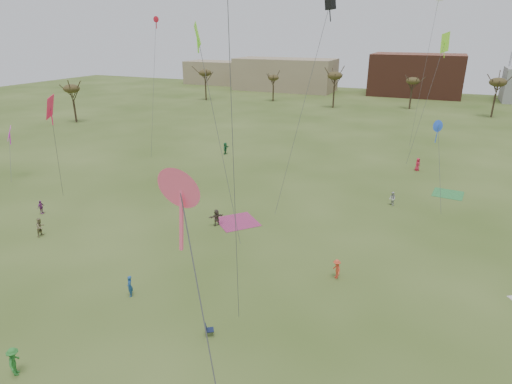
% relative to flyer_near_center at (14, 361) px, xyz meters
% --- Properties ---
extents(ground, '(260.00, 260.00, 0.00)m').
position_rel_flyer_near_center_xyz_m(ground, '(6.58, 6.93, -0.89)').
color(ground, '#344C17').
rests_on(ground, ground).
extents(flyer_near_center, '(1.22, 1.31, 1.77)m').
position_rel_flyer_near_center_xyz_m(flyer_near_center, '(0.00, 0.00, 0.00)').
color(flyer_near_center, '#2A7E2E').
rests_on(flyer_near_center, ground).
extents(flyer_near_right, '(0.69, 0.71, 1.64)m').
position_rel_flyer_near_center_xyz_m(flyer_near_right, '(0.96, 8.71, -0.07)').
color(flyer_near_right, '#1E4B8A').
rests_on(flyer_near_right, ground).
extents(spectator_fore_b, '(0.74, 0.92, 1.82)m').
position_rel_flyer_near_center_xyz_m(spectator_fore_b, '(-13.24, 13.12, 0.03)').
color(spectator_fore_b, '#847954').
rests_on(spectator_fore_b, ground).
extents(spectator_fore_c, '(1.37, 1.57, 1.71)m').
position_rel_flyer_near_center_xyz_m(spectator_fore_c, '(0.95, 21.91, -0.03)').
color(spectator_fore_c, brown).
rests_on(spectator_fore_c, ground).
extents(flyer_mid_b, '(1.10, 1.19, 1.61)m').
position_rel_flyer_near_center_xyz_m(flyer_mid_b, '(14.27, 17.21, -0.08)').
color(flyer_mid_b, '#E4492A').
rests_on(flyer_mid_b, ground).
extents(spectator_mid_d, '(0.46, 0.91, 1.49)m').
position_rel_flyer_near_center_xyz_m(spectator_mid_d, '(-17.61, 16.89, -0.14)').
color(spectator_mid_d, '#8E3B89').
rests_on(spectator_mid_d, ground).
extents(spectator_mid_e, '(0.95, 0.98, 1.58)m').
position_rel_flyer_near_center_xyz_m(spectator_mid_e, '(16.44, 34.37, -0.09)').
color(spectator_mid_e, silver).
rests_on(spectator_mid_e, ground).
extents(flyer_far_a, '(0.73, 1.79, 1.88)m').
position_rel_flyer_near_center_xyz_m(flyer_far_a, '(-10.44, 45.58, 0.05)').
color(flyer_far_a, '#236A3C').
rests_on(flyer_far_a, ground).
extents(flyer_far_b, '(0.93, 1.05, 1.81)m').
position_rel_flyer_near_center_xyz_m(flyer_far_b, '(18.08, 48.87, 0.02)').
color(flyer_far_b, red).
rests_on(flyer_far_b, ground).
extents(blanket_plum, '(5.40, 5.40, 0.03)m').
position_rel_flyer_near_center_xyz_m(blanket_plum, '(2.50, 23.45, -0.88)').
color(blanket_plum, '#A63367').
rests_on(blanket_plum, ground).
extents(blanket_olive, '(3.67, 3.67, 0.03)m').
position_rel_flyer_near_center_xyz_m(blanket_olive, '(22.21, 40.74, -0.88)').
color(blanket_olive, '#338C43').
rests_on(blanket_olive, ground).
extents(camp_chair_center, '(0.73, 0.72, 0.87)m').
position_rel_flyer_near_center_xyz_m(camp_chair_center, '(8.45, 7.27, -0.63)').
color(camp_chair_center, '#141C38').
rests_on(camp_chair_center, ground).
extents(kites_aloft, '(78.07, 66.71, 26.97)m').
position_rel_flyer_near_center_xyz_m(kites_aloft, '(13.62, 41.62, 18.32)').
color(kites_aloft, '#E11A48').
rests_on(kites_aloft, ground).
extents(tree_line, '(117.44, 49.32, 8.91)m').
position_rel_flyer_near_center_xyz_m(tree_line, '(3.73, 86.06, 6.20)').
color(tree_line, '#3A2B1E').
rests_on(tree_line, ground).
extents(building_tan, '(32.00, 14.00, 10.00)m').
position_rel_flyer_near_center_xyz_m(building_tan, '(-28.42, 121.93, 4.11)').
color(building_tan, '#937F60').
rests_on(building_tan, ground).
extents(building_brick, '(26.00, 16.00, 12.00)m').
position_rel_flyer_near_center_xyz_m(building_brick, '(11.58, 126.93, 5.11)').
color(building_brick, brown).
rests_on(building_brick, ground).
extents(building_tan_west, '(20.00, 12.00, 8.00)m').
position_rel_flyer_near_center_xyz_m(building_tan_west, '(-58.42, 128.93, 3.11)').
color(building_tan_west, '#937F60').
rests_on(building_tan_west, ground).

